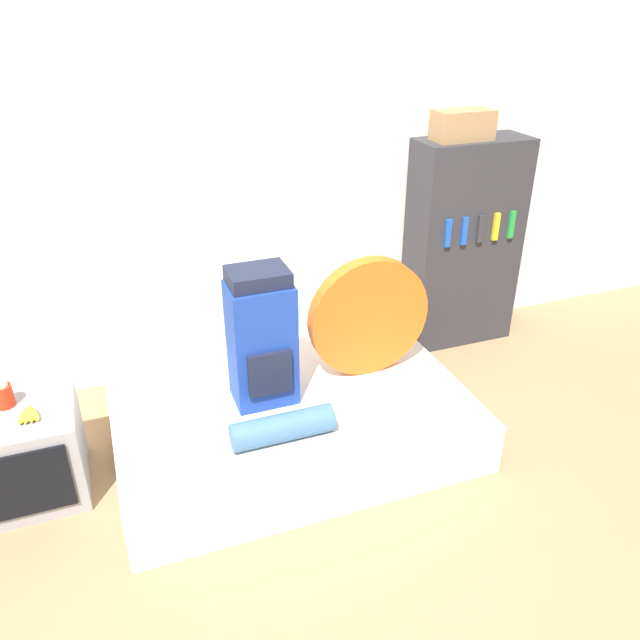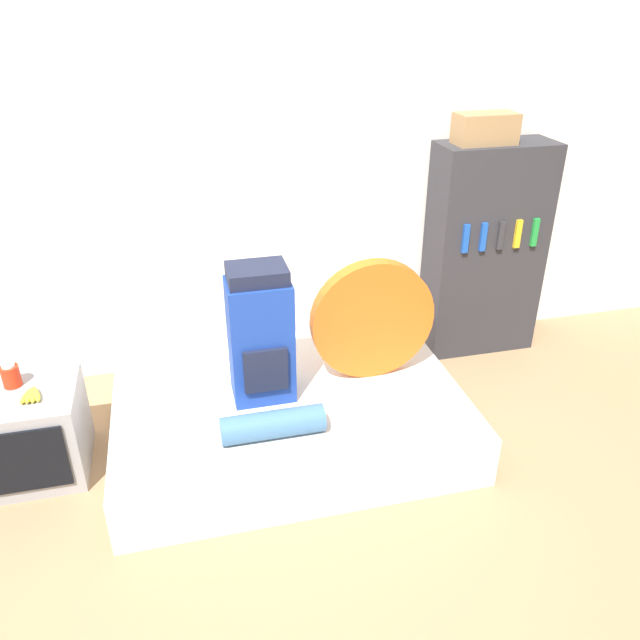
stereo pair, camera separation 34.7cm
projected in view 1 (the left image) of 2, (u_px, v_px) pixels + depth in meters
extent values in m
plane|color=#997551|center=(322.00, 529.00, 3.12)|extent=(16.00, 16.00, 0.00)
cube|color=white|center=(226.00, 183.00, 3.96)|extent=(8.00, 0.05, 2.60)
cube|color=silver|center=(290.00, 415.00, 3.70)|extent=(1.99, 1.42, 0.31)
cube|color=navy|center=(262.00, 344.00, 3.43)|extent=(0.34, 0.27, 0.71)
cube|color=#191E33|center=(258.00, 277.00, 3.25)|extent=(0.32, 0.25, 0.08)
cube|color=#191E33|center=(270.00, 374.00, 3.35)|extent=(0.24, 0.03, 0.26)
cylinder|color=#E05B19|center=(369.00, 317.00, 3.68)|extent=(0.74, 0.09, 0.74)
cylinder|color=#3D668E|center=(283.00, 427.00, 3.22)|extent=(0.54, 0.15, 0.15)
cube|color=#939399|center=(25.00, 453.00, 3.24)|extent=(0.56, 0.53, 0.51)
cube|color=black|center=(22.00, 485.00, 3.01)|extent=(0.45, 0.02, 0.37)
cylinder|color=red|center=(3.00, 396.00, 3.14)|extent=(0.09, 0.09, 0.12)
cylinder|color=white|center=(0.00, 385.00, 3.11)|extent=(0.07, 0.07, 0.02)
ellipsoid|color=yellow|center=(24.00, 415.00, 3.07)|extent=(0.08, 0.15, 0.04)
ellipsoid|color=yellow|center=(27.00, 414.00, 3.08)|extent=(0.05, 0.15, 0.04)
ellipsoid|color=yellow|center=(30.00, 414.00, 3.08)|extent=(0.05, 0.15, 0.04)
ellipsoid|color=yellow|center=(33.00, 413.00, 3.09)|extent=(0.08, 0.15, 0.04)
cube|color=#2D2D33|center=(463.00, 244.00, 4.52)|extent=(0.80, 0.35, 1.51)
cube|color=#194CB2|center=(448.00, 233.00, 4.21)|extent=(0.04, 0.02, 0.19)
cube|color=#194CB2|center=(464.00, 231.00, 4.25)|extent=(0.04, 0.02, 0.19)
cube|color=#2D2D33|center=(480.00, 229.00, 4.28)|extent=(0.04, 0.02, 0.19)
cube|color=gold|center=(496.00, 227.00, 4.32)|extent=(0.04, 0.02, 0.19)
cube|color=#1E8E38|center=(511.00, 225.00, 4.36)|extent=(0.04, 0.02, 0.19)
cube|color=#99754C|center=(463.00, 125.00, 4.07)|extent=(0.39, 0.20, 0.19)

